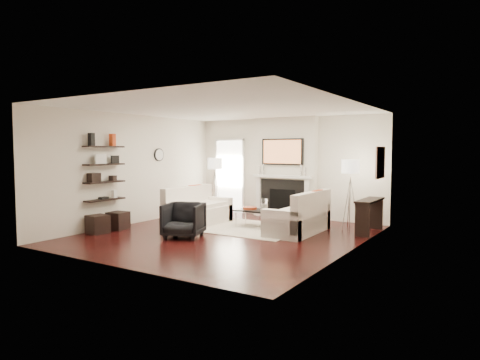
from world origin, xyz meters
The scene contains 71 objects.
room_envelope centered at (0.00, 0.00, 1.35)m, with size 6.00×6.00×6.00m.
chimney_breast centered at (0.00, 2.88, 1.35)m, with size 1.80×0.25×2.70m, color silver.
fireplace_surround centered at (0.00, 2.74, 0.52)m, with size 1.30×0.02×1.04m, color black.
firebox centered at (0.00, 2.73, 0.45)m, with size 0.75×0.02×0.65m, color black.
mantel_pilaster_l centered at (-0.72, 2.71, 0.55)m, with size 0.12×0.08×1.10m, color white.
mantel_pilaster_r centered at (0.72, 2.71, 0.55)m, with size 0.12×0.08×1.10m, color white.
mantel_shelf centered at (0.00, 2.69, 1.12)m, with size 1.70×0.18×0.07m, color white.
tv_body centered at (0.00, 2.71, 1.78)m, with size 1.20×0.06×0.70m, color black.
tv_screen centered at (0.00, 2.68, 1.78)m, with size 1.10×0.01×0.62m, color #BF723F.
candlestick_l_tall centered at (-0.55, 2.70, 1.30)m, with size 0.04×0.04×0.30m, color silver.
candlestick_l_short centered at (-0.68, 2.70, 1.27)m, with size 0.04×0.04×0.24m, color silver.
candlestick_r_tall centered at (0.55, 2.70, 1.30)m, with size 0.04×0.04×0.30m, color silver.
candlestick_r_short centered at (0.68, 2.70, 1.27)m, with size 0.04×0.04×0.24m, color silver.
hallway_panel centered at (-1.85, 2.98, 1.05)m, with size 0.90×0.02×2.10m, color white.
door_trim_l centered at (-2.33, 2.96, 1.05)m, with size 0.06×0.06×2.16m, color white.
door_trim_r centered at (-1.37, 2.96, 1.05)m, with size 0.06×0.06×2.16m, color white.
door_trim_top centered at (-1.85, 2.96, 2.13)m, with size 1.02×0.06×0.06m, color white.
rug centered at (-0.04, 0.93, 0.01)m, with size 2.60×2.00×0.01m, color beige.
loveseat_left_base centered at (-1.29, 0.72, 0.21)m, with size 0.85×1.80×0.42m, color white.
loveseat_left_back centered at (-1.62, 0.72, 0.53)m, with size 0.18×1.80×0.80m, color white.
loveseat_left_arm_n centered at (-1.29, -0.09, 0.30)m, with size 0.85×0.18×0.60m, color white.
loveseat_left_arm_s centered at (-1.29, 1.53, 0.30)m, with size 0.85×0.18×0.60m, color white.
loveseat_left_cushion centered at (-1.24, 0.72, 0.47)m, with size 0.63×1.44×0.10m, color white.
pillow_left_orange centered at (-1.62, 1.02, 0.73)m, with size 0.10×0.42×0.42m, color #BC3E17.
pillow_left_charcoal centered at (-1.62, 0.42, 0.72)m, with size 0.10×0.40×0.40m, color black.
loveseat_right_base centered at (1.22, 1.04, 0.21)m, with size 0.85×1.80×0.42m, color white.
loveseat_right_back centered at (1.56, 1.04, 0.53)m, with size 0.18×1.80×0.80m, color white.
loveseat_right_arm_n centered at (1.22, 0.23, 0.30)m, with size 0.85×0.18×0.60m, color white.
loveseat_right_arm_s centered at (1.22, 1.85, 0.30)m, with size 0.85×0.18×0.60m, color white.
loveseat_right_cushion centered at (1.17, 1.04, 0.47)m, with size 0.63×1.44×0.10m, color white.
pillow_right_orange centered at (1.56, 1.34, 0.73)m, with size 0.10×0.42×0.42m, color #BC3E17.
pillow_right_charcoal centered at (1.56, 0.74, 0.72)m, with size 0.10×0.40×0.40m, color black.
coffee_table centered at (0.19, 1.13, 0.40)m, with size 1.10×0.55×0.04m, color black.
coffee_leg_nw centered at (-0.31, 0.91, 0.19)m, with size 0.02×0.02×0.38m, color silver.
coffee_leg_ne centered at (0.69, 0.91, 0.19)m, with size 0.02×0.02×0.38m, color silver.
coffee_leg_sw centered at (-0.31, 1.35, 0.19)m, with size 0.02×0.02×0.38m, color silver.
coffee_leg_se centered at (0.69, 1.35, 0.19)m, with size 0.02×0.02×0.38m, color silver.
hurricane_glass centered at (0.34, 1.13, 0.56)m, with size 0.16×0.16×0.27m, color white.
hurricane_candle centered at (0.34, 1.13, 0.49)m, with size 0.11×0.11×0.16m, color white.
copper_bowl centered at (-0.06, 1.13, 0.45)m, with size 0.34×0.34×0.06m, color #B23D1D.
armchair centered at (-0.60, -0.66, 0.40)m, with size 0.77×0.72×0.79m, color black.
lamp_left_post centered at (-1.85, 2.22, 0.60)m, with size 0.02×0.02×1.20m, color silver.
lamp_left_shade centered at (-1.85, 2.22, 1.45)m, with size 0.40×0.40×0.30m, color white.
lamp_left_leg_a centered at (-1.74, 2.22, 0.60)m, with size 0.02×0.02×1.25m, color silver.
lamp_left_leg_b centered at (-1.91, 2.32, 0.60)m, with size 0.02×0.02×1.25m, color silver.
lamp_left_leg_c centered at (-1.91, 2.13, 0.60)m, with size 0.02×0.02×1.25m, color silver.
lamp_right_post centered at (2.05, 2.10, 0.60)m, with size 0.02×0.02×1.20m, color silver.
lamp_right_shade centered at (2.05, 2.10, 1.45)m, with size 0.40×0.40×0.30m, color white.
lamp_right_leg_a centered at (2.16, 2.10, 0.60)m, with size 0.02×0.02×1.25m, color silver.
lamp_right_leg_b centered at (2.00, 2.19, 0.60)m, with size 0.02×0.02×1.25m, color silver.
lamp_right_leg_c centered at (1.99, 2.00, 0.60)m, with size 0.02×0.02×1.25m, color silver.
console_top centered at (2.57, 1.86, 0.73)m, with size 0.35×1.20×0.04m, color black.
console_leg_n centered at (2.57, 1.31, 0.35)m, with size 0.30×0.04×0.71m, color black.
console_leg_s centered at (2.57, 2.41, 0.35)m, with size 0.30×0.04×0.71m, color black.
wall_art centered at (2.73, 2.05, 1.55)m, with size 0.03×0.70×0.70m, color #A26D51.
shelf_bottom centered at (-2.62, -1.00, 0.70)m, with size 0.25×1.00×0.04m, color black.
shelf_lower centered at (-2.62, -1.00, 1.10)m, with size 0.25×1.00×0.04m, color black.
shelf_upper centered at (-2.62, -1.00, 1.50)m, with size 0.25×1.00×0.04m, color black.
shelf_top centered at (-2.62, -1.00, 1.90)m, with size 0.25×1.00×0.04m, color black.
decor_magfile_a centered at (-2.62, -1.34, 2.06)m, with size 0.12×0.10×0.28m, color black.
decor_magfile_b centered at (-2.62, -0.75, 2.06)m, with size 0.12×0.10×0.28m, color #BC3E17.
decor_frame_a centered at (-2.62, -1.10, 1.63)m, with size 0.04×0.30×0.22m, color white.
decor_frame_b centered at (-2.62, -0.69, 1.61)m, with size 0.04×0.22×0.18m, color black.
decor_wine_rack centered at (-2.62, -1.29, 1.22)m, with size 0.18×0.25×0.20m, color black.
decor_box_small centered at (-2.62, -0.76, 1.18)m, with size 0.15×0.12×0.12m, color black.
decor_books centered at (-2.62, -1.04, 0.74)m, with size 0.14×0.20×0.05m, color black.
decor_box_tall centered at (-2.62, -0.73, 0.81)m, with size 0.10×0.10×0.18m, color white.
clock_rim centered at (-2.73, 0.90, 1.70)m, with size 0.34×0.34×0.04m, color black.
clock_face centered at (-2.71, 0.90, 1.70)m, with size 0.29×0.29×0.01m, color white.
ottoman_near centered at (-2.47, -0.77, 0.20)m, with size 0.40×0.40×0.40m, color black.
ottoman_far centered at (-2.47, -1.34, 0.20)m, with size 0.40×0.40×0.40m, color black.
Camera 1 is at (5.12, -7.53, 1.82)m, focal length 32.00 mm.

